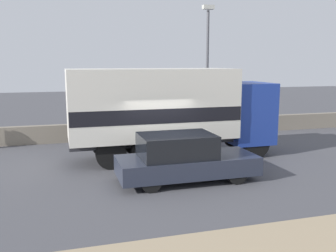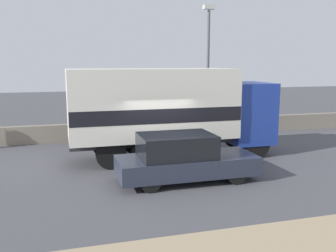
{
  "view_description": "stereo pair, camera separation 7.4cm",
  "coord_description": "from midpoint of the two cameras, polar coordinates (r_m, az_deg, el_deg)",
  "views": [
    {
      "loc": [
        -3.41,
        -11.47,
        3.78
      ],
      "look_at": [
        0.25,
        1.05,
        1.57
      ],
      "focal_mm": 40.0,
      "sensor_mm": 36.0,
      "label": 1
    },
    {
      "loc": [
        -3.34,
        -11.49,
        3.78
      ],
      "look_at": [
        0.25,
        1.05,
        1.57
      ],
      "focal_mm": 40.0,
      "sensor_mm": 36.0,
      "label": 2
    }
  ],
  "objects": [
    {
      "name": "ground_plane",
      "position": [
        12.55,
        0.1,
        -7.91
      ],
      "size": [
        80.0,
        80.0,
        0.0
      ],
      "primitive_type": "plane",
      "color": "#47474C"
    },
    {
      "name": "stone_wall_backdrop",
      "position": [
        18.91,
        -5.75,
        -0.62
      ],
      "size": [
        60.0,
        0.35,
        0.86
      ],
      "color": "gray",
      "rests_on": "ground_plane"
    },
    {
      "name": "street_lamp",
      "position": [
        19.03,
        5.89,
        9.69
      ],
      "size": [
        0.56,
        0.28,
        6.55
      ],
      "color": "#4C4C51",
      "rests_on": "ground_plane"
    },
    {
      "name": "box_truck",
      "position": [
        14.7,
        -0.2,
        2.7
      ],
      "size": [
        8.12,
        2.48,
        3.55
      ],
      "color": "navy",
      "rests_on": "ground_plane"
    },
    {
      "name": "car_hatchback",
      "position": [
        12.03,
        2.19,
        -4.95
      ],
      "size": [
        4.49,
        1.75,
        1.55
      ],
      "color": "#282D3D",
      "rests_on": "ground_plane"
    }
  ]
}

